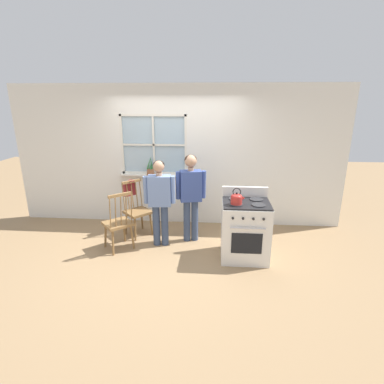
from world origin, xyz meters
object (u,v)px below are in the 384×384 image
at_px(chair_near_wall, 118,224).
at_px(stove, 245,229).
at_px(chair_by_window, 137,211).
at_px(handbag, 130,188).
at_px(person_teen_center, 191,190).
at_px(kettle, 237,198).
at_px(person_elderly_left, 160,196).
at_px(potted_plant, 150,169).

bearing_deg(chair_near_wall, stove, 135.65).
height_order(chair_by_window, handbag, same).
distance_m(chair_by_window, person_teen_center, 1.12).
height_order(chair_by_window, person_teen_center, person_teen_center).
relative_size(kettle, handbag, 0.80).
distance_m(person_elderly_left, stove, 1.48).
bearing_deg(person_elderly_left, person_teen_center, 17.50).
bearing_deg(potted_plant, stove, -36.19).
xyz_separation_m(person_teen_center, stove, (0.89, -0.53, -0.46)).
height_order(kettle, handbag, kettle).
bearing_deg(kettle, potted_plant, 138.33).
xyz_separation_m(person_teen_center, handbag, (-1.16, 0.33, -0.09)).
height_order(person_teen_center, handbag, person_teen_center).
xyz_separation_m(chair_near_wall, handbag, (0.00, 0.74, 0.39)).
bearing_deg(handbag, person_elderly_left, -39.21).
xyz_separation_m(chair_by_window, person_teen_center, (1.00, -0.17, 0.48)).
distance_m(chair_by_window, kettle, 2.00).
height_order(kettle, potted_plant, potted_plant).
height_order(chair_near_wall, stove, stove).
height_order(chair_near_wall, kettle, kettle).
distance_m(chair_near_wall, potted_plant, 1.37).
xyz_separation_m(stove, kettle, (-0.16, -0.13, 0.55)).
height_order(chair_near_wall, person_teen_center, person_teen_center).
xyz_separation_m(chair_near_wall, potted_plant, (0.32, 1.16, 0.66)).
height_order(person_elderly_left, handbag, person_elderly_left).
bearing_deg(person_elderly_left, handbag, 135.21).
bearing_deg(handbag, potted_plant, 52.84).
height_order(person_teen_center, kettle, person_teen_center).
height_order(stove, potted_plant, potted_plant).
xyz_separation_m(kettle, handbag, (-1.89, 0.99, -0.18)).
height_order(chair_by_window, kettle, kettle).
bearing_deg(person_elderly_left, stove, -18.38).
relative_size(person_elderly_left, kettle, 5.99).
bearing_deg(kettle, chair_by_window, 154.41).
xyz_separation_m(stove, potted_plant, (-1.74, 1.27, 0.63)).
height_order(stove, kettle, kettle).
bearing_deg(person_elderly_left, chair_by_window, 137.10).
bearing_deg(person_elderly_left, potted_plant, 104.49).
bearing_deg(chair_near_wall, chair_by_window, -147.38).
xyz_separation_m(chair_near_wall, person_teen_center, (1.17, 0.42, 0.48)).
bearing_deg(chair_by_window, person_elderly_left, -83.05).
height_order(person_elderly_left, person_teen_center, person_teen_center).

